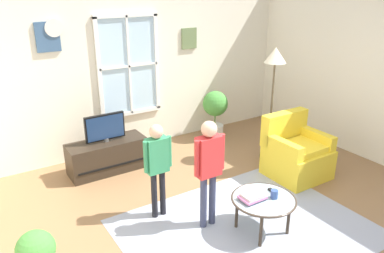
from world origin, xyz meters
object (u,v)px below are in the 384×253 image
remote_near_books (273,191)px  person_green_shirt (157,161)px  armchair (296,154)px  potted_plant_by_window (215,110)px  cup (274,194)px  person_red_shirt (209,162)px  floor_lamp (275,67)px  coffee_table (263,201)px  television (105,127)px  tv_stand (107,156)px  book_stack (252,197)px

remote_near_books → person_green_shirt: bearing=140.2°
armchair → potted_plant_by_window: (-0.16, 1.72, 0.20)m
cup → potted_plant_by_window: (1.02, 2.50, 0.07)m
person_red_shirt → potted_plant_by_window: bearing=52.5°
floor_lamp → remote_near_books: bearing=-132.1°
person_green_shirt → coffee_table: bearing=-46.8°
remote_near_books → potted_plant_by_window: bearing=68.5°
television → person_green_shirt: bearing=-86.4°
tv_stand → remote_near_books: size_ratio=7.92×
book_stack → cup: size_ratio=2.78×
tv_stand → floor_lamp: 2.74m
armchair → remote_near_books: bearing=-148.0°
television → remote_near_books: size_ratio=4.08×
person_green_shirt → floor_lamp: 2.36m
coffee_table → book_stack: size_ratio=2.63×
coffee_table → person_red_shirt: (-0.44, 0.41, 0.41)m
armchair → coffee_table: armchair is taller
tv_stand → floor_lamp: size_ratio=0.65×
tv_stand → potted_plant_by_window: size_ratio=1.30×
armchair → book_stack: armchair is taller
potted_plant_by_window → person_red_shirt: bearing=-127.5°
person_red_shirt → tv_stand: bearing=103.9°
armchair → person_green_shirt: 2.14m
coffee_table → cup: 0.14m
coffee_table → remote_near_books: size_ratio=5.03×
book_stack → potted_plant_by_window: potted_plant_by_window is taller
television → book_stack: 2.38m
coffee_table → book_stack: 0.14m
coffee_table → cup: cup is taller
coffee_table → potted_plant_by_window: (1.13, 2.45, 0.15)m
floor_lamp → television: bearing=158.2°
armchair → cup: (-1.18, -0.78, 0.13)m
tv_stand → potted_plant_by_window: potted_plant_by_window is taller
cup → person_green_shirt: (-0.92, 0.92, 0.26)m
cup → book_stack: bearing=155.5°
person_green_shirt → armchair: bearing=-3.8°
coffee_table → person_red_shirt: 0.73m
television → cup: size_ratio=5.92×
coffee_table → person_green_shirt: bearing=133.2°
person_green_shirt → floor_lamp: bearing=12.7°
television → potted_plant_by_window: (2.03, 0.17, -0.15)m
floor_lamp → armchair: bearing=-98.3°
armchair → remote_near_books: (-1.11, -0.69, 0.09)m
cup → potted_plant_by_window: 2.71m
person_green_shirt → book_stack: bearing=-49.6°
television → person_green_shirt: (0.09, -1.41, 0.04)m
book_stack → tv_stand: bearing=109.4°
person_red_shirt → remote_near_books: bearing=-30.7°
remote_near_books → person_red_shirt: bearing=149.3°
television → book_stack: television is taller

